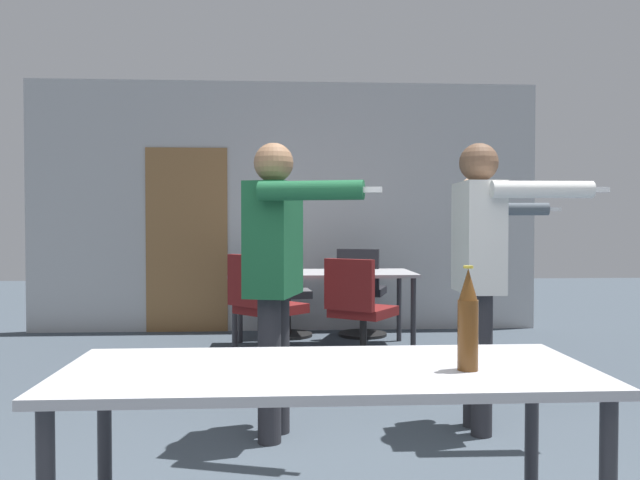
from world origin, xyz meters
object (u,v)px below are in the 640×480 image
object	(u,v)px
office_chair_near_pushed	(361,295)
office_chair_side_rolled	(264,314)
person_center_tall	(481,256)
office_chair_far_left	(281,296)
beer_bottle	(468,321)
office_chair_mid_tucked	(359,316)
person_near_casual	(475,254)
person_left_plaid	(276,260)

from	to	relation	value
office_chair_near_pushed	office_chair_side_rolled	bearing A→B (deg)	-107.27
person_center_tall	office_chair_far_left	bearing A→B (deg)	-158.48
person_center_tall	beer_bottle	distance (m)	1.72
office_chair_mid_tucked	person_near_casual	bearing A→B (deg)	17.67
office_chair_far_left	beer_bottle	xyz separation A→B (m)	(0.61, -4.74, 0.47)
person_left_plaid	office_chair_mid_tucked	xyz separation A→B (m)	(0.67, 1.71, -0.57)
office_chair_side_rolled	office_chair_far_left	xyz separation A→B (m)	(0.13, 1.47, -0.02)
person_center_tall	office_chair_far_left	xyz separation A→B (m)	(-1.17, 3.12, -0.59)
office_chair_mid_tucked	office_chair_far_left	world-z (taller)	office_chair_far_left
person_left_plaid	office_chair_mid_tucked	bearing A→B (deg)	174.20
person_center_tall	beer_bottle	xyz separation A→B (m)	(-0.56, -1.62, -0.12)
office_chair_side_rolled	beer_bottle	distance (m)	3.38
person_left_plaid	beer_bottle	bearing A→B (deg)	37.21
person_left_plaid	office_chair_near_pushed	bearing A→B (deg)	-179.86
person_near_casual	office_chair_near_pushed	size ratio (longest dim) A/B	1.68
person_center_tall	office_chair_mid_tucked	xyz separation A→B (m)	(-0.50, 1.66, -0.59)
person_left_plaid	person_near_casual	bearing A→B (deg)	148.25
office_chair_near_pushed	office_chair_mid_tucked	xyz separation A→B (m)	(-0.19, -1.38, -0.02)
office_chair_far_left	person_left_plaid	bearing A→B (deg)	-6.97
office_chair_side_rolled	beer_bottle	bearing A→B (deg)	-31.87
office_chair_near_pushed	office_chair_far_left	xyz separation A→B (m)	(-0.85, 0.07, -0.02)
person_center_tall	beer_bottle	world-z (taller)	person_center_tall
person_left_plaid	beer_bottle	size ratio (longest dim) A/B	5.04
person_left_plaid	office_chair_near_pushed	size ratio (longest dim) A/B	1.75
office_chair_side_rolled	person_near_casual	bearing A→B (deg)	37.07
person_left_plaid	office_chair_side_rolled	bearing A→B (deg)	-160.23
person_left_plaid	office_chair_far_left	xyz separation A→B (m)	(0.01, 3.17, -0.57)
person_near_casual	office_chair_mid_tucked	size ratio (longest dim) A/B	1.73
person_center_tall	beer_bottle	size ratio (longest dim) A/B	5.08
person_near_casual	office_chair_side_rolled	world-z (taller)	person_near_casual
office_chair_near_pushed	office_chair_mid_tucked	size ratio (longest dim) A/B	1.03
person_center_tall	person_left_plaid	bearing A→B (deg)	-86.73
person_near_casual	office_chair_near_pushed	distance (m)	1.87
person_near_casual	office_chair_far_left	size ratio (longest dim) A/B	1.72
person_near_casual	person_center_tall	bearing A→B (deg)	-7.31
office_chair_far_left	office_chair_side_rolled	bearing A→B (deg)	-11.83
office_chair_near_pushed	person_left_plaid	bearing A→B (deg)	-87.74
person_center_tall	person_near_casual	bearing A→B (deg)	165.01
office_chair_mid_tucked	beer_bottle	bearing A→B (deg)	-56.98
person_near_casual	beer_bottle	xyz separation A→B (m)	(-0.96, -3.02, -0.06)
person_center_tall	office_chair_side_rolled	bearing A→B (deg)	-140.83
person_center_tall	person_near_casual	xyz separation A→B (m)	(0.40, 1.40, -0.06)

